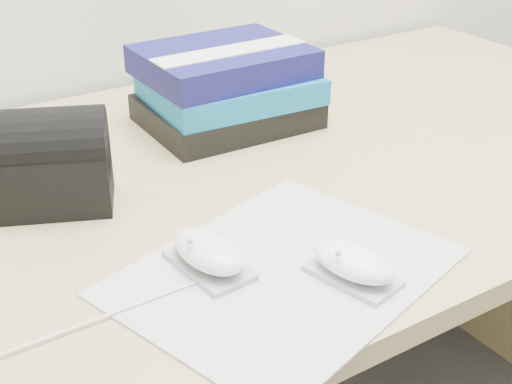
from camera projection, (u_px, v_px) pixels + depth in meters
desk at (222, 279)px, 1.18m from camera, size 1.60×0.80×0.73m
mousepad at (284, 272)px, 0.78m from camera, size 0.41×0.36×0.00m
mouse_rear at (208, 253)px, 0.77m from camera, size 0.07×0.11×0.04m
mouse_front at (354, 264)px, 0.76m from camera, size 0.08×0.11×0.04m
usb_cable at (93, 321)px, 0.70m from camera, size 0.24×0.01×0.00m
book_stack at (227, 87)px, 1.13m from camera, size 0.27×0.21×0.13m
pouch at (53, 160)px, 0.89m from camera, size 0.16×0.14×0.13m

